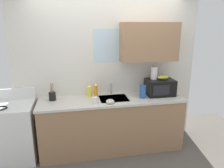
{
  "coord_description": "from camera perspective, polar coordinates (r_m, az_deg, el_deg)",
  "views": [
    {
      "loc": [
        -0.63,
        -3.18,
        2.06
      ],
      "look_at": [
        0.0,
        0.0,
        1.15
      ],
      "focal_mm": 33.95,
      "sensor_mm": 36.0,
      "label": 1
    }
  ],
  "objects": [
    {
      "name": "counter_unit",
      "position": [
        3.62,
        0.01,
        -10.62
      ],
      "size": [
        2.35,
        0.63,
        0.9
      ],
      "color": "#9E7551",
      "rests_on": "ground"
    },
    {
      "name": "dish_soap_bottle_orange",
      "position": [
        3.51,
        -4.44,
        -1.77
      ],
      "size": [
        0.06,
        0.06,
        0.24
      ],
      "color": "orange",
      "rests_on": "counter_unit"
    },
    {
      "name": "microwave",
      "position": [
        3.69,
        12.76,
        -0.83
      ],
      "size": [
        0.46,
        0.35,
        0.27
      ],
      "color": "black",
      "rests_on": "counter_unit"
    },
    {
      "name": "banana_bunch",
      "position": [
        3.67,
        13.63,
        1.76
      ],
      "size": [
        0.2,
        0.11,
        0.07
      ],
      "primitive_type": "ellipsoid",
      "color": "gold",
      "rests_on": "microwave"
    },
    {
      "name": "sink_faucet",
      "position": [
        3.64,
        -0.24,
        -1.3
      ],
      "size": [
        0.03,
        0.03,
        0.19
      ],
      "primitive_type": "cylinder",
      "color": "#B2B5BA",
      "rests_on": "counter_unit"
    },
    {
      "name": "small_bowl",
      "position": [
        3.23,
        -0.49,
        -4.71
      ],
      "size": [
        0.13,
        0.13,
        0.06
      ],
      "primitive_type": "ellipsoid",
      "color": "beige",
      "rests_on": "counter_unit"
    },
    {
      "name": "cereal_canister",
      "position": [
        3.49,
        8.27,
        -2.07
      ],
      "size": [
        0.1,
        0.1,
        0.21
      ],
      "primitive_type": "cylinder",
      "color": "#2659A5",
      "rests_on": "counter_unit"
    },
    {
      "name": "dish_soap_bottle_yellow",
      "position": [
        3.53,
        -6.07,
        -1.89
      ],
      "size": [
        0.07,
        0.07,
        0.21
      ],
      "color": "yellow",
      "rests_on": "counter_unit"
    },
    {
      "name": "stove_range",
      "position": [
        3.67,
        -24.54,
        -11.71
      ],
      "size": [
        0.6,
        0.6,
        1.08
      ],
      "color": "white",
      "rests_on": "ground"
    },
    {
      "name": "utensil_crock",
      "position": [
        3.49,
        -15.77,
        -3.13
      ],
      "size": [
        0.11,
        0.11,
        0.29
      ],
      "color": "black",
      "rests_on": "counter_unit"
    },
    {
      "name": "paper_towel_roll",
      "position": [
        3.64,
        11.23,
        3.0
      ],
      "size": [
        0.11,
        0.11,
        0.22
      ],
      "primitive_type": "cylinder",
      "color": "white",
      "rests_on": "microwave"
    },
    {
      "name": "mug_white",
      "position": [
        3.25,
        -4.5,
        -4.36
      ],
      "size": [
        0.08,
        0.08,
        0.09
      ],
      "primitive_type": "cylinder",
      "color": "white",
      "rests_on": "counter_unit"
    },
    {
      "name": "kitchen_wall_assembly",
      "position": [
        3.64,
        0.95,
        4.52
      ],
      "size": [
        3.12,
        0.42,
        2.5
      ],
      "color": "silver",
      "rests_on": "ground"
    }
  ]
}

